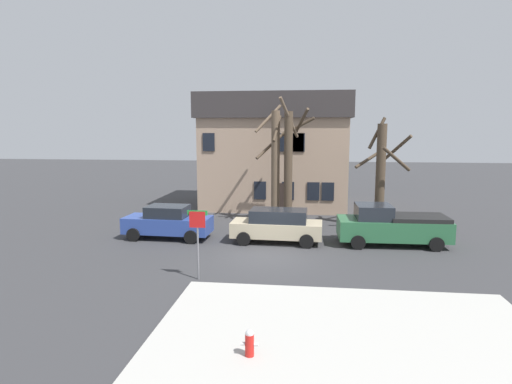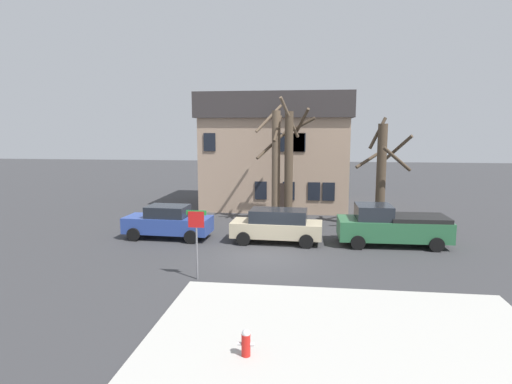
{
  "view_description": "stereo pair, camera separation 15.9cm",
  "coord_description": "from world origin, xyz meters",
  "px_view_note": "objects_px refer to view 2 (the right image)",
  "views": [
    {
      "loc": [
        1.81,
        -18.15,
        5.56
      ],
      "look_at": [
        -0.74,
        3.13,
        2.47
      ],
      "focal_mm": 29.93,
      "sensor_mm": 36.0,
      "label": 1
    },
    {
      "loc": [
        1.96,
        -18.13,
        5.56
      ],
      "look_at": [
        -0.74,
        3.13,
        2.47
      ],
      "focal_mm": 29.93,
      "sensor_mm": 36.0,
      "label": 2
    }
  ],
  "objects_px": {
    "car_blue_sedan": "(168,222)",
    "street_sign_pole": "(196,231)",
    "tree_bare_mid": "(288,163)",
    "tree_bare_far": "(382,172)",
    "bicycle_leaning": "(166,218)",
    "fire_hydrant": "(246,342)",
    "building_main": "(276,150)",
    "tree_bare_near": "(277,163)",
    "car_beige_wagon": "(277,225)",
    "pickup_truck_green": "(392,226)"
  },
  "relations": [
    {
      "from": "building_main",
      "to": "bicycle_leaning",
      "type": "relative_size",
      "value": 6.19
    },
    {
      "from": "tree_bare_far",
      "to": "pickup_truck_green",
      "type": "relative_size",
      "value": 1.19
    },
    {
      "from": "tree_bare_far",
      "to": "bicycle_leaning",
      "type": "height_order",
      "value": "tree_bare_far"
    },
    {
      "from": "tree_bare_near",
      "to": "fire_hydrant",
      "type": "xyz_separation_m",
      "value": [
        0.51,
        -15.7,
        -3.18
      ]
    },
    {
      "from": "tree_bare_near",
      "to": "street_sign_pole",
      "type": "bearing_deg",
      "value": -101.96
    },
    {
      "from": "tree_bare_mid",
      "to": "tree_bare_far",
      "type": "relative_size",
      "value": 1.08
    },
    {
      "from": "car_blue_sedan",
      "to": "street_sign_pole",
      "type": "xyz_separation_m",
      "value": [
        3.12,
        -5.87,
        1.0
      ]
    },
    {
      "from": "tree_bare_mid",
      "to": "car_beige_wagon",
      "type": "height_order",
      "value": "tree_bare_mid"
    },
    {
      "from": "pickup_truck_green",
      "to": "car_beige_wagon",
      "type": "bearing_deg",
      "value": -177.55
    },
    {
      "from": "pickup_truck_green",
      "to": "street_sign_pole",
      "type": "xyz_separation_m",
      "value": [
        -8.16,
        -5.95,
        0.9
      ]
    },
    {
      "from": "pickup_truck_green",
      "to": "street_sign_pole",
      "type": "distance_m",
      "value": 10.14
    },
    {
      "from": "car_beige_wagon",
      "to": "tree_bare_near",
      "type": "bearing_deg",
      "value": 95.08
    },
    {
      "from": "car_blue_sedan",
      "to": "car_beige_wagon",
      "type": "height_order",
      "value": "car_blue_sedan"
    },
    {
      "from": "tree_bare_mid",
      "to": "fire_hydrant",
      "type": "relative_size",
      "value": 10.11
    },
    {
      "from": "car_beige_wagon",
      "to": "street_sign_pole",
      "type": "relative_size",
      "value": 1.72
    },
    {
      "from": "car_beige_wagon",
      "to": "pickup_truck_green",
      "type": "distance_m",
      "value": 5.59
    },
    {
      "from": "building_main",
      "to": "fire_hydrant",
      "type": "xyz_separation_m",
      "value": [
        1.03,
        -22.1,
        -3.66
      ]
    },
    {
      "from": "tree_bare_mid",
      "to": "fire_hydrant",
      "type": "distance_m",
      "value": 15.77
    },
    {
      "from": "car_beige_wagon",
      "to": "street_sign_pole",
      "type": "distance_m",
      "value": 6.34
    },
    {
      "from": "car_blue_sedan",
      "to": "tree_bare_near",
      "type": "bearing_deg",
      "value": 39.58
    },
    {
      "from": "bicycle_leaning",
      "to": "building_main",
      "type": "bearing_deg",
      "value": 52.08
    },
    {
      "from": "tree_bare_near",
      "to": "tree_bare_far",
      "type": "relative_size",
      "value": 1.18
    },
    {
      "from": "street_sign_pole",
      "to": "bicycle_leaning",
      "type": "relative_size",
      "value": 1.54
    },
    {
      "from": "car_blue_sedan",
      "to": "pickup_truck_green",
      "type": "height_order",
      "value": "pickup_truck_green"
    },
    {
      "from": "tree_bare_mid",
      "to": "pickup_truck_green",
      "type": "xyz_separation_m",
      "value": [
        5.29,
        -4.04,
        -2.71
      ]
    },
    {
      "from": "car_blue_sedan",
      "to": "car_beige_wagon",
      "type": "distance_m",
      "value": 5.7
    },
    {
      "from": "tree_bare_mid",
      "to": "tree_bare_far",
      "type": "xyz_separation_m",
      "value": [
        5.33,
        -0.26,
        -0.46
      ]
    },
    {
      "from": "street_sign_pole",
      "to": "tree_bare_far",
      "type": "bearing_deg",
      "value": 49.9
    },
    {
      "from": "tree_bare_near",
      "to": "pickup_truck_green",
      "type": "bearing_deg",
      "value": -35.65
    },
    {
      "from": "tree_bare_near",
      "to": "car_blue_sedan",
      "type": "bearing_deg",
      "value": -140.42
    },
    {
      "from": "car_blue_sedan",
      "to": "fire_hydrant",
      "type": "distance_m",
      "value": 12.73
    },
    {
      "from": "building_main",
      "to": "car_blue_sedan",
      "type": "height_order",
      "value": "building_main"
    },
    {
      "from": "building_main",
      "to": "tree_bare_far",
      "type": "bearing_deg",
      "value": -46.54
    },
    {
      "from": "street_sign_pole",
      "to": "bicycle_leaning",
      "type": "bearing_deg",
      "value": 115.64
    },
    {
      "from": "street_sign_pole",
      "to": "pickup_truck_green",
      "type": "bearing_deg",
      "value": 36.1
    },
    {
      "from": "tree_bare_mid",
      "to": "car_beige_wagon",
      "type": "distance_m",
      "value": 5.12
    },
    {
      "from": "tree_bare_near",
      "to": "car_beige_wagon",
      "type": "relative_size",
      "value": 1.64
    },
    {
      "from": "tree_bare_far",
      "to": "building_main",
      "type": "bearing_deg",
      "value": 133.46
    },
    {
      "from": "fire_hydrant",
      "to": "bicycle_leaning",
      "type": "xyz_separation_m",
      "value": [
        -7.0,
        14.45,
        -0.1
      ]
    },
    {
      "from": "car_beige_wagon",
      "to": "fire_hydrant",
      "type": "xyz_separation_m",
      "value": [
        0.11,
        -11.17,
        -0.41
      ]
    },
    {
      "from": "fire_hydrant",
      "to": "tree_bare_far",
      "type": "bearing_deg",
      "value": 70.03
    },
    {
      "from": "tree_bare_mid",
      "to": "tree_bare_far",
      "type": "distance_m",
      "value": 5.35
    },
    {
      "from": "tree_bare_near",
      "to": "car_blue_sedan",
      "type": "xyz_separation_m",
      "value": [
        -5.29,
        -4.38,
        -2.79
      ]
    },
    {
      "from": "tree_bare_near",
      "to": "bicycle_leaning",
      "type": "xyz_separation_m",
      "value": [
        -6.49,
        -1.26,
        -3.28
      ]
    },
    {
      "from": "pickup_truck_green",
      "to": "tree_bare_near",
      "type": "bearing_deg",
      "value": 144.35
    },
    {
      "from": "fire_hydrant",
      "to": "car_blue_sedan",
      "type": "bearing_deg",
      "value": 117.13
    },
    {
      "from": "car_blue_sedan",
      "to": "bicycle_leaning",
      "type": "xyz_separation_m",
      "value": [
        -1.19,
        3.12,
        -0.49
      ]
    },
    {
      "from": "fire_hydrant",
      "to": "street_sign_pole",
      "type": "bearing_deg",
      "value": 116.19
    },
    {
      "from": "building_main",
      "to": "pickup_truck_green",
      "type": "height_order",
      "value": "building_main"
    },
    {
      "from": "tree_bare_near",
      "to": "street_sign_pole",
      "type": "relative_size",
      "value": 2.82
    }
  ]
}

